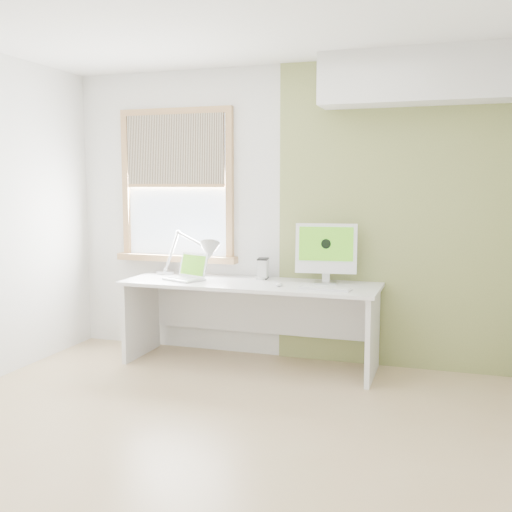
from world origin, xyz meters
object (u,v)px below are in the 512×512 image
at_px(external_drive, 263,268).
at_px(desk, 252,303).
at_px(desk_lamp, 201,253).
at_px(laptop, 188,273).
at_px(imac, 326,250).

bearing_deg(external_drive, desk, -106.13).
bearing_deg(external_drive, desk_lamp, -168.98).
distance_m(desk_lamp, laptop, 0.23).
bearing_deg(desk, desk_lamp, 173.49).
height_order(desk_lamp, laptop, desk_lamp).
distance_m(desk, desk_lamp, 0.65).
bearing_deg(external_drive, imac, -5.93).
height_order(external_drive, imac, imac).
xyz_separation_m(desk, desk_lamp, (-0.50, 0.06, 0.41)).
xyz_separation_m(external_drive, imac, (0.58, -0.06, 0.19)).
distance_m(external_drive, imac, 0.61).
bearing_deg(desk_lamp, imac, 2.39).
xyz_separation_m(desk_lamp, imac, (1.13, 0.05, 0.07)).
xyz_separation_m(desk_lamp, laptop, (-0.06, -0.15, -0.16)).
relative_size(external_drive, imac, 0.35).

